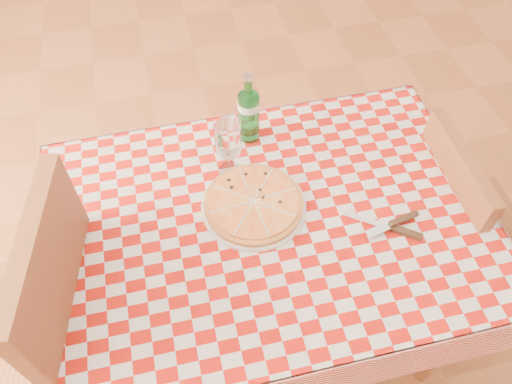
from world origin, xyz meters
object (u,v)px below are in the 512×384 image
(chair_near, at_px, (456,221))
(water_bottle, at_px, (249,108))
(wine_glass, at_px, (228,150))
(pizza_plate, at_px, (254,203))
(dining_table, at_px, (267,237))
(chair_far, at_px, (42,320))

(chair_near, bearing_deg, water_bottle, 155.35)
(water_bottle, xyz_separation_m, wine_glass, (-0.09, -0.13, -0.03))
(chair_near, relative_size, water_bottle, 3.47)
(chair_near, xyz_separation_m, pizza_plate, (-0.72, 0.04, 0.28))
(dining_table, relative_size, pizza_plate, 3.88)
(chair_near, distance_m, chair_far, 1.38)
(water_bottle, bearing_deg, pizza_plate, -100.04)
(dining_table, relative_size, wine_glass, 6.21)
(water_bottle, height_order, wine_glass, water_bottle)
(chair_near, relative_size, pizza_plate, 2.83)
(chair_near, height_order, pizza_plate, chair_near)
(pizza_plate, height_order, water_bottle, water_bottle)
(pizza_plate, bearing_deg, chair_far, -168.08)
(dining_table, distance_m, pizza_plate, 0.13)
(chair_far, height_order, water_bottle, chair_far)
(chair_near, bearing_deg, wine_glass, 166.86)
(chair_near, height_order, water_bottle, water_bottle)
(pizza_plate, height_order, wine_glass, wine_glass)
(chair_far, xyz_separation_m, pizza_plate, (0.65, 0.14, 0.18))
(dining_table, relative_size, chair_near, 1.37)
(dining_table, distance_m, wine_glass, 0.29)
(chair_far, height_order, wine_glass, chair_far)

